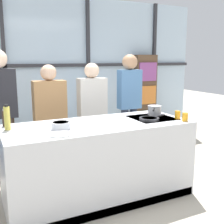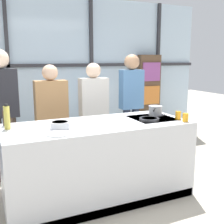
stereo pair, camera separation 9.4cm
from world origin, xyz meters
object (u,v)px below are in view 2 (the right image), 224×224
Objects in this scene: spectator_center_right at (94,109)px; frying_pan at (150,119)px; spectator_center_left at (52,114)px; spectator_far_left at (3,106)px; oil_bottle at (7,117)px; saucepan at (155,110)px; white_plate at (58,134)px; pepper_grinder at (5,118)px; mixing_bowl at (60,125)px; juice_glass_far at (178,115)px; spectator_far_right at (131,99)px; juice_glass_near at (185,117)px.

frying_pan is (0.30, -1.11, 0.03)m from spectator_center_right.
spectator_center_right is at bearing -180.00° from spectator_center_left.
spectator_far_left is 6.52× the size of oil_bottle.
saucepan is (0.54, -0.87, 0.08)m from spectator_center_right.
pepper_grinder is (-0.45, 0.62, 0.09)m from white_plate.
spectator_center_left is at bearing 130.52° from frying_pan.
white_plate is (-0.87, -1.28, 0.02)m from spectator_center_right.
saucepan is 1.35m from mixing_bowl.
spectator_center_left is at bearing 82.29° from mixing_bowl.
mixing_bowl reaches higher than frying_pan.
spectator_center_left is 5.79× the size of oil_bottle.
white_plate is at bearing -45.52° from oil_bottle.
saucepan is 0.35m from juice_glass_far.
white_plate is at bearing -171.72° from frying_pan.
spectator_far_right is at bearing -180.00° from spectator_center_right.
white_plate is (0.43, -1.28, -0.11)m from spectator_far_left.
spectator_center_right is 15.68× the size of juice_glass_near.
juice_glass_near is 1.00× the size of juice_glass_far.
mixing_bowl is at bearing -36.53° from pepper_grinder.
saucepan is at bearing 154.75° from spectator_far_left.
juice_glass_near is (1.53, -0.06, 0.04)m from white_plate.
white_plate is (-1.52, -1.28, -0.09)m from spectator_far_right.
spectator_center_left is 1.48m from saucepan.
spectator_center_left reaches higher than white_plate.
spectator_far_right is 1.78m from mixing_bowl.
spectator_center_right is 1.56m from oil_bottle.
spectator_center_left is at bearing 0.00° from spectator_center_right.
mixing_bowl is at bearing 115.82° from spectator_far_left.
frying_pan is 1.73× the size of white_plate.
white_plate is at bearing 55.93° from spectator_center_right.
spectator_far_right reaches higher than frying_pan.
spectator_center_left is at bearing 0.00° from spectator_far_right.
saucepan is (-0.11, -0.87, -0.03)m from spectator_far_right.
spectator_center_left is 7.58× the size of mixing_bowl.
juice_glass_near is at bearing -90.00° from juice_glass_far.
mixing_bowl is at bearing -172.26° from saucepan.
spectator_center_left reaches higher than pepper_grinder.
juice_glass_far is (0.00, 0.14, 0.00)m from juice_glass_near.
spectator_far_right is 16.95× the size of juice_glass_far.
saucepan is 1.39× the size of mixing_bowl.
white_plate is 1.53m from juice_glass_far.
frying_pan is 4.16× the size of juice_glass_far.
oil_bottle is (-0.66, -0.84, 0.16)m from spectator_center_left.
pepper_grinder is at bearing 93.26° from oil_bottle.
oil_bottle is (-0.44, 0.45, 0.12)m from white_plate.
spectator_far_left is 0.84m from oil_bottle.
spectator_center_right is (0.65, 0.00, 0.02)m from spectator_center_left.
spectator_center_right is 1.48m from pepper_grinder.
juice_glass_far is (0.36, -0.09, 0.03)m from frying_pan.
oil_bottle is (-1.85, 0.03, 0.06)m from saucepan.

